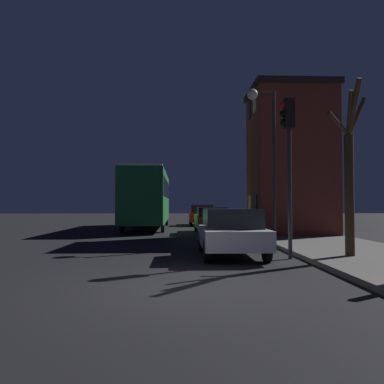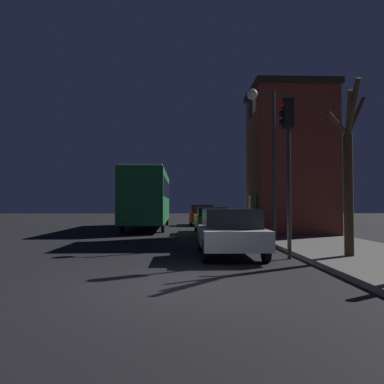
% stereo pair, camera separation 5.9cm
% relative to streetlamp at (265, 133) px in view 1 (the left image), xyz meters
% --- Properties ---
extents(ground_plane, '(120.00, 120.00, 0.00)m').
position_rel_streetlamp_xyz_m(ground_plane, '(-3.56, -8.04, -4.61)').
color(ground_plane, black).
extents(brick_building, '(4.16, 3.83, 7.55)m').
position_rel_streetlamp_xyz_m(brick_building, '(2.16, 3.66, -0.69)').
color(brick_building, brown).
rests_on(brick_building, sidewalk).
extents(streetlamp, '(1.20, 0.45, 6.35)m').
position_rel_streetlamp_xyz_m(streetlamp, '(0.00, 0.00, 0.00)').
color(streetlamp, '#28282B').
rests_on(streetlamp, sidewalk).
extents(traffic_light, '(0.43, 0.24, 4.79)m').
position_rel_streetlamp_xyz_m(traffic_light, '(-0.34, -4.49, -1.20)').
color(traffic_light, '#28282B').
rests_on(traffic_light, ground).
extents(bare_tree, '(1.51, 1.60, 4.90)m').
position_rel_streetlamp_xyz_m(bare_tree, '(1.33, -4.89, -2.09)').
color(bare_tree, '#382819').
rests_on(bare_tree, sidewalk).
extents(bus, '(2.52, 11.15, 3.79)m').
position_rel_streetlamp_xyz_m(bus, '(-5.69, 9.73, -2.37)').
color(bus, '#1E6B33').
rests_on(bus, ground).
extents(car_near_lane, '(1.85, 4.01, 1.48)m').
position_rel_streetlamp_xyz_m(car_near_lane, '(-1.99, -3.86, -3.84)').
color(car_near_lane, '#B7BABF').
rests_on(car_near_lane, ground).
extents(car_mid_lane, '(1.72, 4.62, 1.45)m').
position_rel_streetlamp_xyz_m(car_mid_lane, '(-1.81, 5.43, -3.83)').
color(car_mid_lane, olive).
rests_on(car_mid_lane, ground).
extents(car_far_lane, '(1.85, 4.00, 1.59)m').
position_rel_streetlamp_xyz_m(car_far_lane, '(-1.86, 13.47, -3.81)').
color(car_far_lane, '#B21E19').
rests_on(car_far_lane, ground).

